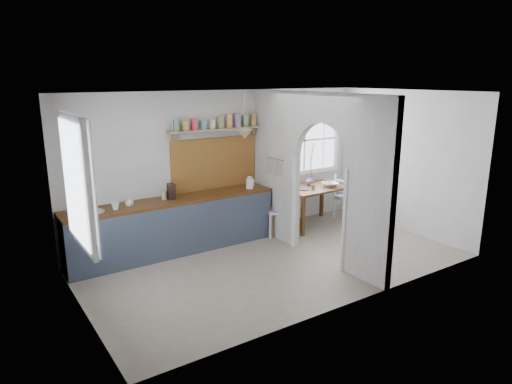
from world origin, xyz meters
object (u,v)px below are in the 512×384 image
dining_table (313,206)px  kettle (250,183)px  chair_right (348,197)px  vase (310,181)px  chair_left (279,209)px

dining_table → kettle: size_ratio=5.96×
dining_table → kettle: 1.51m
dining_table → chair_right: bearing=-2.5°
vase → chair_left: bearing=-167.0°
kettle → vase: size_ratio=1.19×
dining_table → chair_right: 0.91m
dining_table → chair_left: chair_left is taller
chair_right → kettle: 2.34m
kettle → vase: (1.41, 0.01, -0.14)m
chair_left → vase: 1.00m
chair_right → kettle: (-2.27, 0.16, 0.55)m
chair_left → chair_right: 1.77m
chair_left → chair_right: bearing=112.9°
dining_table → kettle: kettle is taller
chair_left → vase: bearing=124.8°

